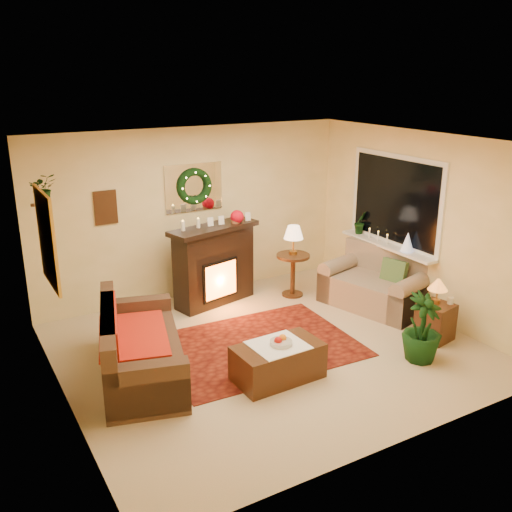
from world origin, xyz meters
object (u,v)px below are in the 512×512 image
fireplace (214,268)px  side_table_round (293,276)px  loveseat (375,280)px  end_table_square (435,320)px  coffee_table (278,362)px  sofa (141,341)px

fireplace → side_table_round: 1.26m
fireplace → loveseat: fireplace is taller
end_table_square → coffee_table: 2.33m
loveseat → coffee_table: (-2.35, -1.07, -0.21)m
side_table_round → sofa: bearing=-157.5°
fireplace → loveseat: 2.40m
sofa → fireplace: size_ratio=1.56×
loveseat → sofa: bearing=167.9°
side_table_round → coffee_table: size_ratio=0.67×
loveseat → coffee_table: 2.59m
loveseat → end_table_square: size_ratio=3.03×
side_table_round → end_table_square: 2.35m
fireplace → loveseat: (1.99, -1.33, -0.13)m
loveseat → coffee_table: loveseat is taller
sofa → coffee_table: bearing=-18.0°
fireplace → end_table_square: fireplace is taller
loveseat → fireplace: bearing=130.9°
sofa → end_table_square: size_ratio=3.96×
fireplace → coffee_table: fireplace is taller
end_table_square → fireplace: bearing=127.4°
sofa → loveseat: (3.66, 0.20, -0.01)m
fireplace → side_table_round: fireplace is taller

